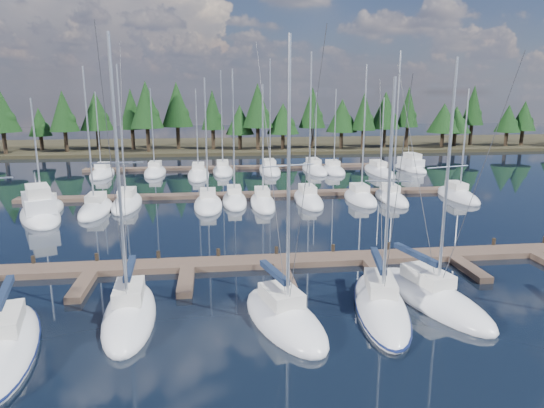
{
  "coord_description": "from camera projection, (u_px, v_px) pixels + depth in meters",
  "views": [
    {
      "loc": [
        -4.15,
        -12.57,
        11.28
      ],
      "look_at": [
        0.05,
        22.0,
        3.22
      ],
      "focal_mm": 32.0,
      "sensor_mm": 36.0,
      "label": 1
    }
  ],
  "objects": [
    {
      "name": "main_dock",
      "position": [
        280.0,
        264.0,
        31.93
      ],
      "size": [
        44.0,
        6.13,
        0.9
      ],
      "color": "brown",
      "rests_on": "ground"
    },
    {
      "name": "front_sailboat_5",
      "position": [
        431.0,
        297.0,
        26.69
      ],
      "size": [
        4.99,
        9.56,
        13.76
      ],
      "color": "white",
      "rests_on": "ground"
    },
    {
      "name": "front_sailboat_3",
      "position": [
        284.0,
        317.0,
        24.19
      ],
      "size": [
        4.85,
        8.13,
        14.56
      ],
      "color": "white",
      "rests_on": "ground"
    },
    {
      "name": "motor_yacht_left",
      "position": [
        40.0,
        212.0,
        44.45
      ],
      "size": [
        7.03,
        10.59,
        5.05
      ],
      "color": "white",
      "rests_on": "ground"
    },
    {
      "name": "front_sailboat_1",
      "position": [
        4.0,
        346.0,
        21.48
      ],
      "size": [
        4.92,
        9.84,
        14.34
      ],
      "color": "white",
      "rests_on": "ground"
    },
    {
      "name": "far_shore",
      "position": [
        233.0,
        146.0,
        102.17
      ],
      "size": [
        220.0,
        30.0,
        0.6
      ],
      "primitive_type": "cube",
      "color": "#2F2A1A",
      "rests_on": "ground"
    },
    {
      "name": "ground",
      "position": [
        261.0,
        219.0,
        44.2
      ],
      "size": [
        260.0,
        260.0,
        0.0
      ],
      "primitive_type": "plane",
      "color": "black",
      "rests_on": "ground"
    },
    {
      "name": "tree_line",
      "position": [
        230.0,
        114.0,
        90.95
      ],
      "size": [
        184.85,
        11.75,
        13.31
      ],
      "color": "black",
      "rests_on": "far_shore"
    },
    {
      "name": "front_sailboat_2",
      "position": [
        130.0,
        314.0,
        24.6
      ],
      "size": [
        3.07,
        8.28,
        14.68
      ],
      "color": "white",
      "rests_on": "ground"
    },
    {
      "name": "motor_yacht_right",
      "position": [
        410.0,
        167.0,
        72.09
      ],
      "size": [
        3.58,
        8.53,
        4.14
      ],
      "color": "white",
      "rests_on": "ground"
    },
    {
      "name": "back_docks",
      "position": [
        246.0,
        179.0,
        63.1
      ],
      "size": [
        50.0,
        21.8,
        0.4
      ],
      "color": "brown",
      "rests_on": "ground"
    },
    {
      "name": "front_sailboat_4",
      "position": [
        381.0,
        305.0,
        25.62
      ],
      "size": [
        4.44,
        9.81,
        12.8
      ],
      "color": "white",
      "rests_on": "ground"
    },
    {
      "name": "back_sailboat_rows",
      "position": [
        251.0,
        184.0,
        59.5
      ],
      "size": [
        45.06,
        32.43,
        16.59
      ],
      "color": "white",
      "rests_on": "ground"
    }
  ]
}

